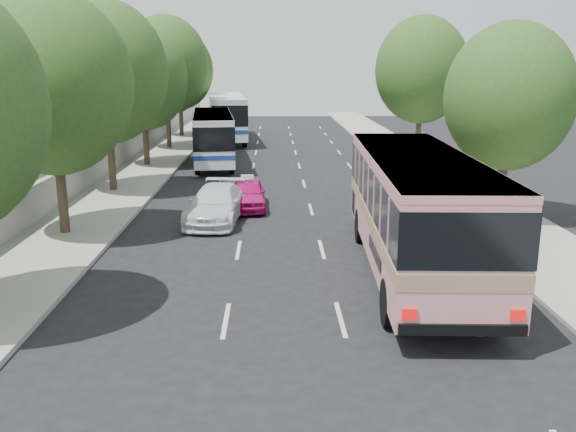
{
  "coord_description": "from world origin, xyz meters",
  "views": [
    {
      "loc": [
        -0.7,
        -16.27,
        6.27
      ],
      "look_at": [
        -0.22,
        2.42,
        1.6
      ],
      "focal_mm": 38.0,
      "sensor_mm": 36.0,
      "label": 1
    }
  ],
  "objects_px": {
    "pink_bus": "(416,201)",
    "tour_coach_rear": "(227,114)",
    "white_pickup": "(216,204)",
    "pink_taxi": "(248,194)",
    "tour_coach_front": "(213,133)"
  },
  "relations": [
    {
      "from": "pink_bus",
      "to": "tour_coach_rear",
      "type": "distance_m",
      "value": 34.76
    },
    {
      "from": "pink_bus",
      "to": "tour_coach_rear",
      "type": "height_order",
      "value": "tour_coach_rear"
    },
    {
      "from": "pink_bus",
      "to": "white_pickup",
      "type": "distance_m",
      "value": 9.46
    },
    {
      "from": "pink_bus",
      "to": "tour_coach_front",
      "type": "height_order",
      "value": "pink_bus"
    },
    {
      "from": "pink_bus",
      "to": "white_pickup",
      "type": "height_order",
      "value": "pink_bus"
    },
    {
      "from": "pink_bus",
      "to": "pink_taxi",
      "type": "xyz_separation_m",
      "value": [
        -5.42,
        8.85,
        -1.62
      ]
    },
    {
      "from": "pink_bus",
      "to": "tour_coach_front",
      "type": "xyz_separation_m",
      "value": [
        -8.11,
        21.45,
        -0.33
      ]
    },
    {
      "from": "white_pickup",
      "to": "tour_coach_front",
      "type": "relative_size",
      "value": 0.45
    },
    {
      "from": "tour_coach_rear",
      "to": "pink_taxi",
      "type": "bearing_deg",
      "value": -90.33
    },
    {
      "from": "tour_coach_rear",
      "to": "pink_bus",
      "type": "bearing_deg",
      "value": -82.99
    },
    {
      "from": "pink_bus",
      "to": "tour_coach_rear",
      "type": "bearing_deg",
      "value": 106.13
    },
    {
      "from": "pink_taxi",
      "to": "tour_coach_front",
      "type": "bearing_deg",
      "value": 100.09
    },
    {
      "from": "pink_bus",
      "to": "pink_taxi",
      "type": "height_order",
      "value": "pink_bus"
    },
    {
      "from": "white_pickup",
      "to": "tour_coach_front",
      "type": "distance_m",
      "value": 15.02
    },
    {
      "from": "white_pickup",
      "to": "pink_taxi",
      "type": "bearing_deg",
      "value": 68.01
    }
  ]
}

